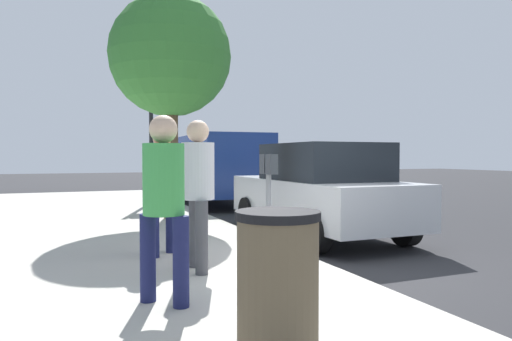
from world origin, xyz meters
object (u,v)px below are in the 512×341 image
object	(u,v)px
parking_officer	(162,181)
pedestrian_bystander	(164,193)
street_tree	(170,57)
parked_van_far	(217,165)
traffic_signal	(155,121)
parking_meter	(269,184)
parked_sedan_near	(320,190)
trash_bin	(278,284)
pedestrian_at_meter	(198,181)

from	to	relation	value
parking_officer	pedestrian_bystander	bearing A→B (deg)	-51.84
street_tree	parked_van_far	bearing A→B (deg)	-30.34
parked_van_far	traffic_signal	xyz separation A→B (m)	(-0.27, 2.03, 1.32)
parking_meter	pedestrian_bystander	bearing A→B (deg)	127.80
parking_meter	pedestrian_bystander	distance (m)	2.03
parked_van_far	street_tree	distance (m)	5.19
parking_meter	pedestrian_bystander	size ratio (longest dim) A/B	0.80
parking_meter	traffic_signal	bearing A→B (deg)	0.04
pedestrian_bystander	parked_sedan_near	distance (m)	5.01
parked_sedan_near	traffic_signal	world-z (taller)	traffic_signal
parking_officer	parked_van_far	bearing A→B (deg)	116.02
parking_officer	parked_sedan_near	xyz separation A→B (m)	(1.25, -3.22, -0.30)
parking_officer	trash_bin	world-z (taller)	parking_officer
pedestrian_at_meter	parked_sedan_near	world-z (taller)	pedestrian_at_meter
parking_meter	pedestrian_bystander	xyz separation A→B (m)	(-1.25, 1.61, 0.02)
pedestrian_bystander	parking_officer	world-z (taller)	parking_officer
pedestrian_bystander	street_tree	xyz separation A→B (m)	(6.03, -1.32, 2.54)
parked_sedan_near	pedestrian_bystander	bearing A→B (deg)	133.51
parking_officer	parked_sedan_near	size ratio (longest dim) A/B	0.40
parking_meter	parking_officer	distance (m)	1.53
trash_bin	pedestrian_bystander	bearing A→B (deg)	19.02
pedestrian_bystander	parking_officer	bearing A→B (deg)	38.46
traffic_signal	trash_bin	xyz separation A→B (m)	(-11.14, 1.10, -1.92)
parking_officer	traffic_signal	world-z (taller)	traffic_signal
parked_sedan_near	street_tree	bearing A→B (deg)	41.76
pedestrian_at_meter	trash_bin	world-z (taller)	pedestrian_at_meter
pedestrian_bystander	parked_sedan_near	size ratio (longest dim) A/B	0.40
pedestrian_at_meter	traffic_signal	distance (m)	8.72
parking_meter	trash_bin	bearing A→B (deg)	157.67
pedestrian_at_meter	parking_officer	world-z (taller)	pedestrian_at_meter
pedestrian_at_meter	parked_van_far	distance (m)	9.32
parking_meter	parked_van_far	xyz separation A→B (m)	(8.72, -2.02, 0.09)
parking_meter	street_tree	world-z (taller)	street_tree
pedestrian_bystander	parking_officer	xyz separation A→B (m)	(2.19, -0.40, 0.00)
parking_meter	pedestrian_at_meter	xyz separation A→B (m)	(-0.11, 0.97, 0.06)
pedestrian_at_meter	trash_bin	size ratio (longest dim) A/B	1.80
trash_bin	traffic_signal	bearing A→B (deg)	-5.64
parked_van_far	parked_sedan_near	bearing A→B (deg)	-179.99
parking_officer	street_tree	world-z (taller)	street_tree
street_tree	traffic_signal	xyz separation A→B (m)	(3.67, -0.28, -1.15)
pedestrian_at_meter	parking_officer	xyz separation A→B (m)	(1.06, 0.23, -0.04)
street_tree	trash_bin	size ratio (longest dim) A/B	4.90
parked_van_far	trash_bin	world-z (taller)	parked_van_far
parked_sedan_near	traffic_signal	xyz separation A→B (m)	(6.25, 2.03, 1.68)
trash_bin	parking_meter	bearing A→B (deg)	-22.33
parking_meter	parking_officer	size ratio (longest dim) A/B	0.80
street_tree	trash_bin	world-z (taller)	street_tree
parked_sedan_near	street_tree	world-z (taller)	street_tree
parked_van_far	pedestrian_at_meter	bearing A→B (deg)	161.26
pedestrian_at_meter	pedestrian_bystander	bearing A→B (deg)	-115.79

